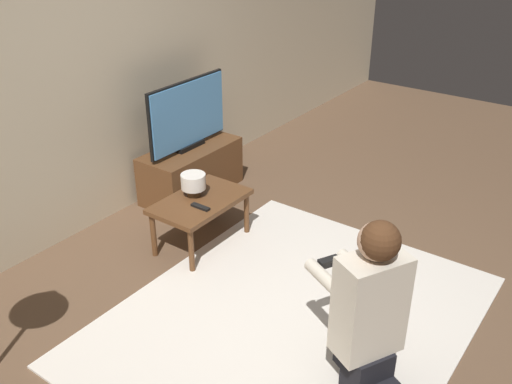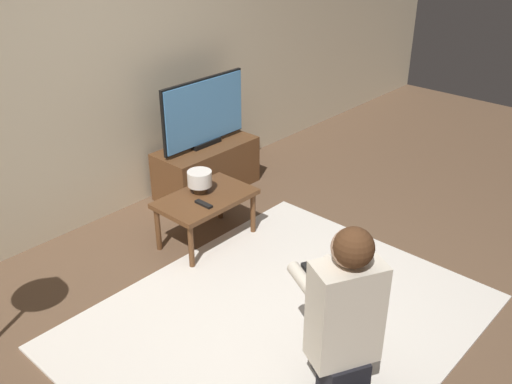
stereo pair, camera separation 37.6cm
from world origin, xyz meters
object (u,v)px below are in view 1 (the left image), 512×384
(person_kneeling, at_px, (371,311))
(table_lamp, at_px, (193,183))
(tv, at_px, (188,115))
(coffee_table, at_px, (201,205))

(person_kneeling, bearing_deg, table_lamp, -81.90)
(table_lamp, bearing_deg, tv, 43.87)
(tv, bearing_deg, coffee_table, -133.37)
(coffee_table, bearing_deg, tv, 46.63)
(person_kneeling, height_order, table_lamp, person_kneeling)
(tv, bearing_deg, person_kneeling, -117.52)
(person_kneeling, bearing_deg, coffee_table, -82.15)
(coffee_table, relative_size, person_kneeling, 0.71)
(person_kneeling, xyz_separation_m, table_lamp, (0.60, 1.69, -0.03))
(coffee_table, xyz_separation_m, person_kneeling, (-0.58, -1.61, 0.18))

